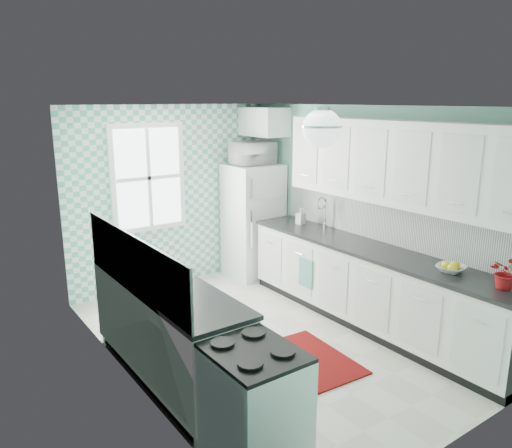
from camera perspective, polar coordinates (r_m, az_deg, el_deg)
floor at (r=5.64m, az=1.09°, el=-13.11°), size 3.00×4.40×0.02m
ceiling at (r=5.01m, az=1.22°, el=13.43°), size 3.00×4.40×0.02m
wall_back at (r=7.04m, az=-9.63°, el=3.12°), size 3.00×0.02×2.50m
wall_front at (r=3.74m, az=21.94°, el=-7.63°), size 3.00×0.02×2.50m
wall_left at (r=4.49m, az=-14.57°, el=-3.45°), size 0.02×4.40×2.50m
wall_right at (r=6.18m, az=12.48°, el=1.45°), size 0.02×4.40×2.50m
accent_wall at (r=7.02m, az=-9.55°, el=3.09°), size 3.00×0.01×2.50m
window at (r=6.80m, az=-12.21°, el=5.18°), size 1.04×0.05×1.44m
backsplash_right at (r=5.92m, az=15.16°, el=0.20°), size 0.02×3.60×0.51m
backsplash_left at (r=4.44m, az=-13.91°, el=-4.33°), size 0.02×2.15×0.51m
upper_cabinets_right at (r=5.56m, az=16.20°, el=6.64°), size 0.33×3.20×0.90m
upper_cabinet_fridge at (r=7.27m, az=0.83°, el=11.60°), size 0.40×0.74×0.40m
ceiling_light at (r=4.41m, az=7.54°, el=10.79°), size 0.34×0.34×0.35m
base_cabinets_right at (r=5.93m, az=12.90°, el=-7.19°), size 0.60×3.60×0.90m
countertop_right at (r=5.77m, az=13.05°, el=-2.87°), size 0.63×3.60×0.04m
base_cabinets_left at (r=4.83m, az=-10.14°, el=-12.16°), size 0.60×2.15×0.90m
countertop_left at (r=4.65m, az=-10.22°, el=-6.91°), size 0.63×2.15×0.04m
fridge at (r=7.35m, az=-0.34°, el=0.41°), size 0.72×0.72×1.66m
stove at (r=3.77m, az=-0.42°, el=-19.88°), size 0.58×0.73×0.88m
sink at (r=6.45m, az=6.63°, el=-0.72°), size 0.54×0.46×0.53m
rug at (r=5.25m, az=6.00°, el=-15.17°), size 0.81×1.11×0.02m
dish_towel at (r=6.22m, az=5.70°, el=-5.58°), size 0.09×0.24×0.37m
fruit_bowl at (r=5.20m, az=21.39°, el=-4.77°), size 0.31×0.31×0.07m
potted_plant at (r=4.92m, az=26.56°, el=-4.91°), size 0.34×0.32×0.30m
soap_bottle at (r=6.68m, az=5.12°, el=0.90°), size 0.11×0.11×0.22m
microwave at (r=7.18m, az=-0.35°, el=8.11°), size 0.59×0.40×0.33m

